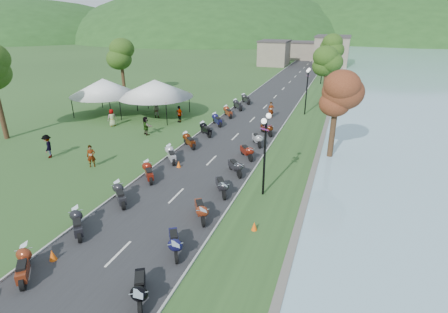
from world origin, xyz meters
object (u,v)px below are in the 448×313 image
(vendor_tent_main, at_px, (156,98))
(pedestrian_c, at_px, (50,157))
(pedestrian_a, at_px, (93,167))
(pedestrian_b, at_px, (157,117))

(vendor_tent_main, bearing_deg, pedestrian_c, -97.94)
(vendor_tent_main, height_order, pedestrian_a, vendor_tent_main)
(pedestrian_a, height_order, pedestrian_c, pedestrian_c)
(pedestrian_a, bearing_deg, vendor_tent_main, 65.12)
(vendor_tent_main, distance_m, pedestrian_b, 2.09)
(vendor_tent_main, xyz_separation_m, pedestrian_a, (2.49, -13.88, -2.00))
(vendor_tent_main, height_order, pedestrian_b, vendor_tent_main)
(pedestrian_b, height_order, pedestrian_c, pedestrian_c)
(vendor_tent_main, distance_m, pedestrian_a, 14.24)
(pedestrian_b, xyz_separation_m, pedestrian_c, (-2.17, -13.00, 0.00))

